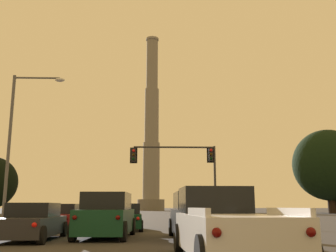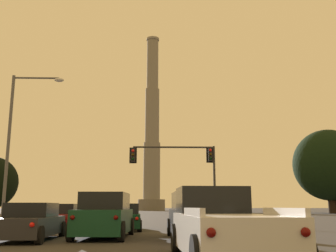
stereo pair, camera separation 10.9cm
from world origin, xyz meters
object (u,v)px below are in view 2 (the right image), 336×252
(hatchback_center_lane_front, at_px, (124,218))
(traffic_light_overhead_right, at_px, (185,163))
(pickup_truck_right_lane_third, at_px, (222,226))
(smokestack, at_px, (152,140))
(suv_center_lane_second, at_px, (105,216))
(sedan_left_lane_second, at_px, (30,222))
(suv_right_lane_second, at_px, (196,216))
(street_lamp, at_px, (17,133))
(sedan_left_lane_front, at_px, (62,218))

(hatchback_center_lane_front, height_order, traffic_light_overhead_right, traffic_light_overhead_right)
(pickup_truck_right_lane_third, distance_m, smokestack, 113.18)
(suv_center_lane_second, relative_size, traffic_light_overhead_right, 0.73)
(sedan_left_lane_second, bearing_deg, pickup_truck_right_lane_third, -44.52)
(suv_right_lane_second, bearing_deg, street_lamp, 138.72)
(hatchback_center_lane_front, height_order, suv_center_lane_second, suv_center_lane_second)
(traffic_light_overhead_right, bearing_deg, pickup_truck_right_lane_third, -91.97)
(sedan_left_lane_front, distance_m, traffic_light_overhead_right, 11.49)
(suv_center_lane_second, height_order, smokestack, smokestack)
(hatchback_center_lane_front, xyz_separation_m, smokestack, (0.67, 98.88, 21.08))
(sedan_left_lane_second, relative_size, street_lamp, 0.49)
(pickup_truck_right_lane_third, bearing_deg, hatchback_center_lane_front, 102.92)
(hatchback_center_lane_front, height_order, sedan_left_lane_front, hatchback_center_lane_front)
(suv_center_lane_second, relative_size, smokestack, 0.09)
(pickup_truck_right_lane_third, xyz_separation_m, suv_center_lane_second, (-3.75, 7.14, 0.09))
(street_lamp, relative_size, smokestack, 0.18)
(sedan_left_lane_second, relative_size, suv_right_lane_second, 0.96)
(suv_right_lane_second, height_order, traffic_light_overhead_right, traffic_light_overhead_right)
(sedan_left_lane_second, height_order, traffic_light_overhead_right, traffic_light_overhead_right)
(pickup_truck_right_lane_third, height_order, suv_center_lane_second, suv_center_lane_second)
(suv_right_lane_second, bearing_deg, pickup_truck_right_lane_third, -91.05)
(sedan_left_lane_front, bearing_deg, hatchback_center_lane_front, -10.77)
(sedan_left_lane_second, height_order, suv_right_lane_second, suv_right_lane_second)
(smokestack, bearing_deg, sedan_left_lane_second, -92.11)
(hatchback_center_lane_front, relative_size, street_lamp, 0.43)
(sedan_left_lane_second, bearing_deg, smokestack, 86.55)
(pickup_truck_right_lane_third, height_order, traffic_light_overhead_right, traffic_light_overhead_right)
(sedan_left_lane_front, xyz_separation_m, traffic_light_overhead_right, (7.60, 7.66, 3.94))
(suv_right_lane_second, xyz_separation_m, street_lamp, (-10.56, 8.93, 5.02))
(traffic_light_overhead_right, bearing_deg, smokestack, 92.14)
(pickup_truck_right_lane_third, relative_size, suv_center_lane_second, 1.12)
(hatchback_center_lane_front, bearing_deg, traffic_light_overhead_right, 61.41)
(sedan_left_lane_front, relative_size, street_lamp, 0.48)
(suv_center_lane_second, distance_m, suv_right_lane_second, 3.85)
(traffic_light_overhead_right, xyz_separation_m, street_lamp, (-11.27, -5.47, 1.31))
(hatchback_center_lane_front, distance_m, traffic_light_overhead_right, 10.10)
(suv_center_lane_second, bearing_deg, suv_right_lane_second, -10.82)
(hatchback_center_lane_front, distance_m, street_lamp, 9.39)
(suv_center_lane_second, xyz_separation_m, suv_right_lane_second, (3.75, -0.85, 0.00))
(suv_right_lane_second, relative_size, smokestack, 0.09)
(sedan_left_lane_second, bearing_deg, hatchback_center_lane_front, 61.22)
(hatchback_center_lane_front, relative_size, pickup_truck_right_lane_third, 0.75)
(suv_center_lane_second, bearing_deg, smokestack, 91.41)
(sedan_left_lane_front, bearing_deg, pickup_truck_right_lane_third, -61.65)
(sedan_left_lane_front, height_order, street_lamp, street_lamp)
(street_lamp, bearing_deg, traffic_light_overhead_right, 25.91)
(sedan_left_lane_front, distance_m, suv_center_lane_second, 6.67)
(suv_right_lane_second, bearing_deg, suv_center_lane_second, 166.12)
(smokestack, bearing_deg, traffic_light_overhead_right, -87.86)
(suv_center_lane_second, relative_size, street_lamp, 0.51)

